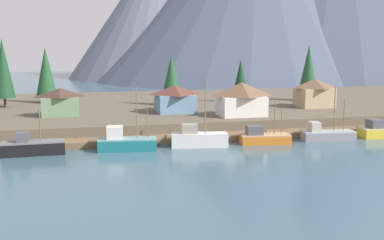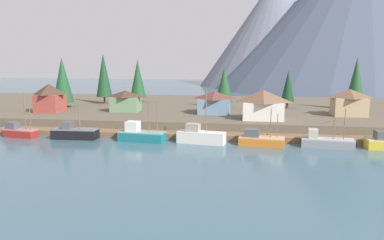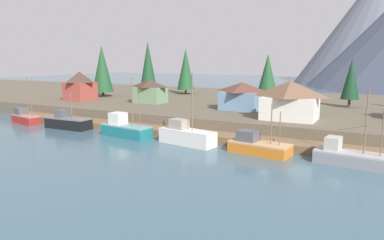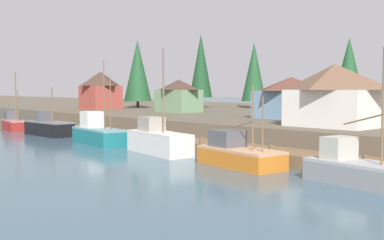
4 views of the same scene
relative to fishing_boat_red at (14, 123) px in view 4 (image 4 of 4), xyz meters
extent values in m
cube|color=#3D5B6B|center=(33.52, 21.74, -1.53)|extent=(400.00, 400.00, 1.00)
cube|color=brown|center=(33.52, 3.74, -0.53)|extent=(80.00, 4.00, 1.00)
cylinder|color=brown|center=(-2.48, 1.94, -0.23)|extent=(0.36, 0.36, 1.60)
cylinder|color=brown|center=(5.52, 1.94, -0.23)|extent=(0.36, 0.36, 1.60)
cylinder|color=brown|center=(13.52, 1.94, -0.23)|extent=(0.36, 0.36, 1.60)
cylinder|color=brown|center=(21.52, 1.94, -0.23)|extent=(0.36, 0.36, 1.60)
cylinder|color=brown|center=(29.52, 1.94, -0.23)|extent=(0.36, 0.36, 1.60)
cylinder|color=brown|center=(37.52, 1.94, -0.23)|extent=(0.36, 0.36, 1.60)
cylinder|color=brown|center=(45.52, 1.94, -0.23)|extent=(0.36, 0.36, 1.60)
cylinder|color=brown|center=(53.52, 1.94, -0.23)|extent=(0.36, 0.36, 1.60)
cube|color=brown|center=(33.52, 33.74, 0.22)|extent=(400.00, 56.00, 2.50)
cube|color=maroon|center=(0.28, -0.05, -0.37)|extent=(6.66, 3.32, 1.31)
cube|color=#AD6C6A|center=(0.28, -0.05, 0.38)|extent=(6.66, 3.32, 0.20)
cube|color=#4C4C51|center=(-1.47, 0.26, 1.10)|extent=(2.37, 2.07, 1.23)
cylinder|color=brown|center=(1.49, -0.26, 3.92)|extent=(0.17, 0.17, 6.88)
cylinder|color=brown|center=(2.62, -0.45, 2.63)|extent=(0.14, 0.14, 4.30)
cube|color=black|center=(10.95, 0.08, -0.20)|extent=(8.27, 3.04, 1.65)
cube|color=slate|center=(10.95, 0.08, 0.73)|extent=(8.27, 3.04, 0.20)
cube|color=#4C4C51|center=(9.59, 0.03, 1.46)|extent=(1.55, 2.04, 1.28)
cylinder|color=brown|center=(11.87, 0.11, 3.00)|extent=(0.17, 0.17, 4.34)
cube|color=#196B70|center=(23.61, -0.30, -0.26)|extent=(8.46, 3.77, 1.54)
cube|color=#679496|center=(23.61, -0.30, 0.61)|extent=(8.46, 3.77, 0.20)
cube|color=silver|center=(21.90, -0.09, 1.59)|extent=(2.43, 2.29, 1.75)
cylinder|color=brown|center=(24.98, -0.46, 4.36)|extent=(0.12, 0.12, 7.30)
cylinder|color=brown|center=(26.46, -0.64, 3.50)|extent=(0.11, 0.11, 5.57)
cube|color=silver|center=(34.14, -0.32, -0.12)|extent=(8.49, 3.82, 1.81)
cube|color=silver|center=(34.14, -0.32, 0.89)|extent=(8.49, 3.82, 0.20)
cube|color=gray|center=(32.70, -0.09, 1.66)|extent=(2.56, 2.13, 1.35)
cylinder|color=brown|center=(34.98, -0.45, 4.83)|extent=(0.16, 0.16, 7.68)
cube|color=#CC6B1E|center=(44.38, -0.40, -0.41)|extent=(7.76, 3.95, 1.23)
cube|color=tan|center=(44.38, -0.40, 0.30)|extent=(7.76, 3.95, 0.20)
cube|color=#4C4C51|center=(42.76, -0.19, 1.05)|extent=(2.64, 2.41, 1.30)
cylinder|color=brown|center=(45.77, -0.59, 2.84)|extent=(0.14, 0.14, 4.86)
cylinder|color=brown|center=(46.84, -0.73, 2.42)|extent=(0.11, 0.11, 4.03)
cylinder|color=brown|center=(44.72, -0.45, 2.30)|extent=(2.60, 0.44, 0.75)
cube|color=gray|center=(54.98, -0.33, -0.39)|extent=(8.47, 3.83, 1.27)
cube|color=#9F9FA2|center=(54.98, -0.33, 0.35)|extent=(8.47, 3.83, 0.20)
cube|color=#B2AD9E|center=(52.72, -0.05, 1.18)|extent=(1.74, 2.29, 1.47)
cylinder|color=brown|center=(55.84, -0.43, 3.99)|extent=(0.15, 0.15, 7.10)
cylinder|color=brown|center=(54.58, -0.28, 3.15)|extent=(3.07, 0.48, 0.92)
cube|color=silver|center=(44.95, 11.99, 3.19)|extent=(7.84, 5.67, 3.44)
pyramid|color=brown|center=(44.95, 11.99, 6.11)|extent=(8.24, 5.95, 2.41)
cube|color=#6B8E66|center=(14.18, 19.31, 3.15)|extent=(6.31, 4.32, 3.34)
pyramid|color=#422D23|center=(14.18, 19.31, 5.58)|extent=(6.62, 4.53, 1.52)
cube|color=#6689A8|center=(34.63, 19.34, 3.12)|extent=(6.77, 6.69, 3.29)
pyramid|color=brown|center=(34.63, 19.34, 5.58)|extent=(7.11, 7.03, 1.63)
cube|color=#9E4238|center=(-2.82, 16.37, 3.47)|extent=(5.47, 5.40, 3.99)
pyramid|color=#422D23|center=(-2.82, 16.37, 6.66)|extent=(5.74, 5.67, 2.39)
cylinder|color=#4C3823|center=(10.85, 40.45, 2.07)|extent=(0.50, 0.50, 1.20)
cone|color=#1E4C28|center=(10.85, 40.45, 8.02)|extent=(4.50, 4.50, 10.70)
cylinder|color=#4C3823|center=(36.09, 29.84, 2.21)|extent=(0.50, 0.50, 1.47)
cone|color=#1E4C28|center=(36.09, 29.84, 7.31)|extent=(4.32, 4.32, 8.73)
cylinder|color=#4C3823|center=(-3.99, 25.06, 2.07)|extent=(0.50, 0.50, 1.20)
cone|color=#1E4C28|center=(-3.99, 25.06, 8.28)|extent=(5.09, 5.09, 11.20)
cylinder|color=#4C3823|center=(3.10, 34.40, 2.42)|extent=(0.50, 0.50, 1.89)
cone|color=#194223|center=(3.10, 34.40, 9.22)|extent=(4.22, 4.22, 11.70)
camera|label=1|loc=(16.55, -67.64, 13.68)|focal=45.30mm
camera|label=2|loc=(41.85, -62.74, 13.01)|focal=34.93mm
camera|label=3|loc=(57.18, -41.43, 10.33)|focal=33.09mm
camera|label=4|loc=(69.87, -28.75, 5.08)|focal=46.00mm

